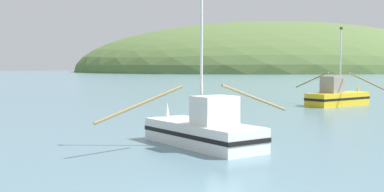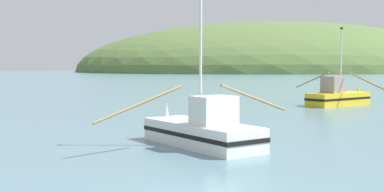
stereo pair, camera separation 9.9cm
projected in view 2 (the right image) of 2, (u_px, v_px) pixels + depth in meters
The scene contains 3 objects.
hill_far_right at pixel (276, 71), 263.79m from camera, with size 213.24×170.59×52.44m, color #516B38.
fishing_boat_yellow at pixel (337, 96), 41.59m from camera, with size 6.80×8.74×6.73m.
fishing_boat_white at pixel (203, 130), 20.74m from camera, with size 9.54×6.58×7.31m.
Camera 2 is at (-3.70, -10.59, 3.48)m, focal length 45.30 mm.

